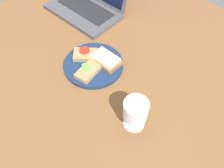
{
  "coord_description": "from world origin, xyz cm",
  "views": [
    {
      "loc": [
        43.64,
        -42.8,
        77.06
      ],
      "look_at": [
        8.18,
        -3.71,
        8.0
      ],
      "focal_mm": 40.0,
      "sensor_mm": 36.0,
      "label": 1
    }
  ],
  "objects_px": {
    "wine_glass": "(136,111)",
    "laptop": "(88,2)",
    "plate": "(94,65)",
    "sandwich_with_tomato": "(85,55)",
    "sandwich_with_cheese": "(106,59)",
    "sandwich_with_cucumber": "(88,71)"
  },
  "relations": [
    {
      "from": "sandwich_with_cucumber",
      "to": "wine_glass",
      "type": "distance_m",
      "value": 0.27
    },
    {
      "from": "wine_glass",
      "to": "laptop",
      "type": "bearing_deg",
      "value": 148.8
    },
    {
      "from": "sandwich_with_tomato",
      "to": "laptop",
      "type": "height_order",
      "value": "laptop"
    },
    {
      "from": "wine_glass",
      "to": "laptop",
      "type": "relative_size",
      "value": 0.35
    },
    {
      "from": "sandwich_with_tomato",
      "to": "sandwich_with_cucumber",
      "type": "height_order",
      "value": "sandwich_with_tomato"
    },
    {
      "from": "sandwich_with_cucumber",
      "to": "plate",
      "type": "bearing_deg",
      "value": 112.81
    },
    {
      "from": "plate",
      "to": "wine_glass",
      "type": "relative_size",
      "value": 1.96
    },
    {
      "from": "plate",
      "to": "sandwich_with_cucumber",
      "type": "bearing_deg",
      "value": -67.19
    },
    {
      "from": "sandwich_with_cheese",
      "to": "sandwich_with_tomato",
      "type": "distance_m",
      "value": 0.09
    },
    {
      "from": "wine_glass",
      "to": "laptop",
      "type": "xyz_separation_m",
      "value": [
        -0.55,
        0.34,
        -0.04
      ]
    },
    {
      "from": "sandwich_with_cheese",
      "to": "sandwich_with_cucumber",
      "type": "height_order",
      "value": "sandwich_with_cheese"
    },
    {
      "from": "sandwich_with_cucumber",
      "to": "laptop",
      "type": "xyz_separation_m",
      "value": [
        -0.29,
        0.29,
        0.02
      ]
    },
    {
      "from": "sandwich_with_cheese",
      "to": "laptop",
      "type": "distance_m",
      "value": 0.37
    },
    {
      "from": "plate",
      "to": "sandwich_with_tomato",
      "type": "distance_m",
      "value": 0.05
    },
    {
      "from": "sandwich_with_tomato",
      "to": "laptop",
      "type": "xyz_separation_m",
      "value": [
        -0.23,
        0.24,
        0.02
      ]
    },
    {
      "from": "plate",
      "to": "sandwich_with_tomato",
      "type": "height_order",
      "value": "sandwich_with_tomato"
    },
    {
      "from": "plate",
      "to": "sandwich_with_cucumber",
      "type": "relative_size",
      "value": 2.1
    },
    {
      "from": "plate",
      "to": "sandwich_with_cheese",
      "type": "relative_size",
      "value": 1.9
    },
    {
      "from": "plate",
      "to": "sandwich_with_tomato",
      "type": "relative_size",
      "value": 2.09
    },
    {
      "from": "sandwich_with_cheese",
      "to": "wine_glass",
      "type": "height_order",
      "value": "wine_glass"
    },
    {
      "from": "sandwich_with_tomato",
      "to": "wine_glass",
      "type": "bearing_deg",
      "value": -16.49
    },
    {
      "from": "plate",
      "to": "laptop",
      "type": "relative_size",
      "value": 0.68
    }
  ]
}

